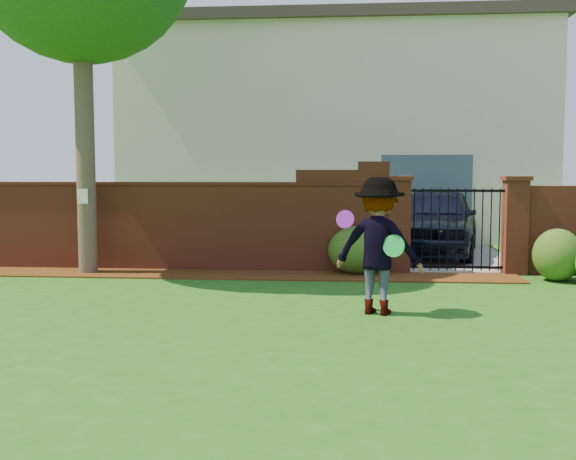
# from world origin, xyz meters

# --- Properties ---
(ground) EXTENTS (80.00, 80.00, 0.01)m
(ground) POSITION_xyz_m (0.00, 0.00, -0.01)
(ground) COLOR #1F5314
(ground) RESTS_ON ground
(mulch_bed) EXTENTS (11.10, 1.08, 0.03)m
(mulch_bed) POSITION_xyz_m (-0.95, 3.34, 0.01)
(mulch_bed) COLOR #3D200B
(mulch_bed) RESTS_ON ground
(brick_wall) EXTENTS (8.70, 0.31, 2.16)m
(brick_wall) POSITION_xyz_m (-2.01, 4.00, 0.93)
(brick_wall) COLOR brown
(brick_wall) RESTS_ON ground
(pillar_left) EXTENTS (0.50, 0.50, 1.88)m
(pillar_left) POSITION_xyz_m (2.40, 4.00, 0.96)
(pillar_left) COLOR brown
(pillar_left) RESTS_ON ground
(pillar_right) EXTENTS (0.50, 0.50, 1.88)m
(pillar_right) POSITION_xyz_m (4.60, 4.00, 0.96)
(pillar_right) COLOR brown
(pillar_right) RESTS_ON ground
(iron_gate) EXTENTS (1.78, 0.03, 1.60)m
(iron_gate) POSITION_xyz_m (3.50, 4.00, 0.85)
(iron_gate) COLOR black
(iron_gate) RESTS_ON ground
(driveway) EXTENTS (3.20, 8.00, 0.01)m
(driveway) POSITION_xyz_m (3.50, 8.00, 0.01)
(driveway) COLOR gray
(driveway) RESTS_ON ground
(house) EXTENTS (12.40, 6.40, 6.30)m
(house) POSITION_xyz_m (1.00, 12.00, 3.16)
(house) COLOR beige
(house) RESTS_ON ground
(car) EXTENTS (2.78, 4.97, 1.60)m
(car) POSITION_xyz_m (3.44, 6.78, 0.80)
(car) COLOR black
(car) RESTS_ON ground
(paper_notice) EXTENTS (0.20, 0.01, 0.28)m
(paper_notice) POSITION_xyz_m (-3.60, 3.21, 1.50)
(paper_notice) COLOR white
(paper_notice) RESTS_ON tree
(shrub_left) EXTENTS (1.13, 1.13, 0.93)m
(shrub_left) POSITION_xyz_m (1.60, 3.73, 0.46)
(shrub_left) COLOR #224F17
(shrub_left) RESTS_ON ground
(shrub_middle) EXTENTS (0.86, 0.86, 0.95)m
(shrub_middle) POSITION_xyz_m (5.17, 3.23, 0.47)
(shrub_middle) COLOR #224F17
(shrub_middle) RESTS_ON ground
(man) EXTENTS (1.38, 1.04, 1.90)m
(man) POSITION_xyz_m (1.81, 0.15, 0.95)
(man) COLOR gray
(man) RESTS_ON ground
(frisbee_purple) EXTENTS (0.26, 0.14, 0.25)m
(frisbee_purple) POSITION_xyz_m (1.36, 0.10, 1.32)
(frisbee_purple) COLOR purple
(frisbee_purple) RESTS_ON man
(frisbee_green) EXTENTS (0.30, 0.19, 0.30)m
(frisbee_green) POSITION_xyz_m (2.02, -0.09, 0.98)
(frisbee_green) COLOR green
(frisbee_green) RESTS_ON man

